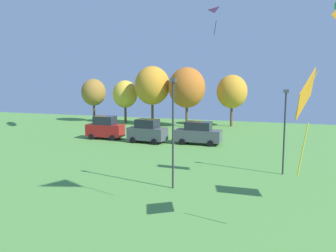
% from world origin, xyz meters
% --- Properties ---
extents(kite_flying_2, '(1.13, 1.53, 2.42)m').
position_xyz_m(kite_flying_2, '(-0.79, 38.40, 13.04)').
color(kite_flying_2, purple).
extents(kite_flying_7, '(0.86, 2.20, 4.48)m').
position_xyz_m(kite_flying_7, '(6.55, 18.58, 5.98)').
color(kite_flying_7, orange).
extents(parked_car_leftmost, '(4.17, 2.05, 2.59)m').
position_xyz_m(parked_car_leftmost, '(-13.51, 38.37, 1.26)').
color(parked_car_leftmost, maroon).
rests_on(parked_car_leftmost, ground).
extents(parked_car_second_from_left, '(4.17, 2.33, 2.49)m').
position_xyz_m(parked_car_second_from_left, '(-8.16, 37.79, 1.22)').
color(parked_car_second_from_left, '#4C5156').
rests_on(parked_car_second_from_left, ground).
extents(parked_car_third_from_left, '(4.75, 1.99, 2.35)m').
position_xyz_m(parked_car_third_from_left, '(-2.80, 38.56, 1.16)').
color(parked_car_third_from_left, '#4C5156').
rests_on(parked_car_third_from_left, ground).
extents(light_post_0, '(0.36, 0.20, 6.80)m').
position_xyz_m(light_post_0, '(-0.68, 23.64, 3.80)').
color(light_post_0, '#2D2D33').
rests_on(light_post_0, ground).
extents(light_post_1, '(0.36, 0.20, 6.02)m').
position_xyz_m(light_post_1, '(5.71, 29.21, 3.41)').
color(light_post_1, '#2D2D33').
rests_on(light_post_1, ground).
extents(treeline_tree_0, '(3.81, 3.81, 6.70)m').
position_xyz_m(treeline_tree_0, '(-23.23, 52.46, 4.58)').
color(treeline_tree_0, brown).
rests_on(treeline_tree_0, ground).
extents(treeline_tree_1, '(3.76, 3.76, 6.46)m').
position_xyz_m(treeline_tree_1, '(-17.73, 52.41, 4.38)').
color(treeline_tree_1, brown).
rests_on(treeline_tree_1, ground).
extents(treeline_tree_2, '(5.06, 5.06, 8.53)m').
position_xyz_m(treeline_tree_2, '(-12.90, 51.39, 5.73)').
color(treeline_tree_2, brown).
rests_on(treeline_tree_2, ground).
extents(treeline_tree_3, '(5.10, 5.10, 8.31)m').
position_xyz_m(treeline_tree_3, '(-7.60, 51.04, 5.49)').
color(treeline_tree_3, brown).
rests_on(treeline_tree_3, ground).
extents(treeline_tree_4, '(4.28, 4.28, 7.28)m').
position_xyz_m(treeline_tree_4, '(-1.74, 53.61, 4.91)').
color(treeline_tree_4, brown).
rests_on(treeline_tree_4, ground).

